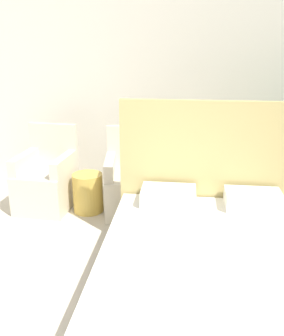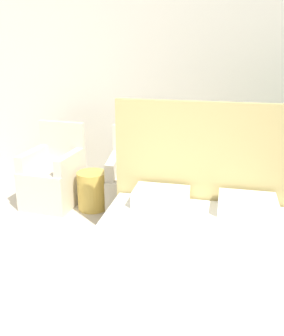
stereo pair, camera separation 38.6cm
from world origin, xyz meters
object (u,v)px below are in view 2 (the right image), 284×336
armchair_near_window_right (135,186)px  bed (193,288)px  armchair_near_window_left (54,179)px  side_table (92,190)px

armchair_near_window_right → bed: bearing=-72.2°
armchair_near_window_left → side_table: 0.52m
bed → armchair_near_window_right: (-0.83, 1.74, 0.00)m
armchair_near_window_left → armchair_near_window_right: size_ratio=1.00×
bed → side_table: size_ratio=4.95×
bed → armchair_near_window_right: size_ratio=2.34×
armchair_near_window_right → side_table: armchair_near_window_right is taller
bed → armchair_near_window_left: 2.54m
side_table → armchair_near_window_right: bearing=6.2°
bed → armchair_near_window_left: (-1.85, 1.74, 0.00)m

